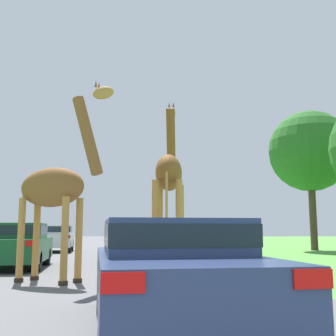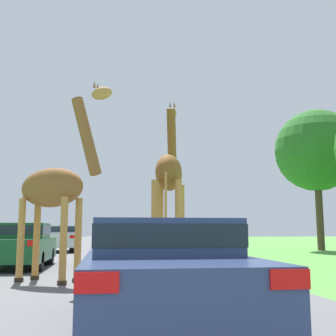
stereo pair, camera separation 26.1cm
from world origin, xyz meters
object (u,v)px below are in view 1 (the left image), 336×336
object	(u,v)px
car_far_ahead	(57,237)
car_queue_right	(155,240)
giraffe_companion	(56,188)
car_queue_left	(17,244)
giraffe_near_road	(169,180)
tree_left_edge	(310,151)
car_lead_maroon	(171,269)

from	to	relation	value
car_far_ahead	car_queue_right	bearing A→B (deg)	-58.96
car_queue_right	giraffe_companion	bearing A→B (deg)	-115.61
car_queue_left	car_far_ahead	bearing A→B (deg)	88.31
car_far_ahead	giraffe_companion	bearing A→B (deg)	-85.22
giraffe_near_road	tree_left_edge	world-z (taller)	tree_left_edge
car_queue_right	car_queue_left	bearing A→B (deg)	-148.87
car_queue_right	car_far_ahead	xyz separation A→B (m)	(-4.63, 7.70, 0.01)
car_queue_right	tree_left_edge	distance (m)	13.86
car_queue_left	giraffe_near_road	bearing A→B (deg)	-35.45
car_queue_left	tree_left_edge	world-z (taller)	tree_left_edge
giraffe_near_road	car_queue_left	xyz separation A→B (m)	(-4.46, 3.18, -1.82)
car_queue_left	car_queue_right	bearing A→B (deg)	31.13
tree_left_edge	giraffe_near_road	bearing A→B (deg)	-131.02
giraffe_companion	tree_left_edge	size ratio (longest dim) A/B	0.54
giraffe_near_road	car_lead_maroon	bearing A→B (deg)	-86.16
giraffe_companion	car_lead_maroon	bearing A→B (deg)	54.30
giraffe_companion	tree_left_edge	xyz separation A→B (m)	(14.21, 13.90, 3.94)
car_lead_maroon	car_queue_right	xyz separation A→B (m)	(1.50, 12.24, 0.06)
giraffe_companion	car_far_ahead	bearing A→B (deg)	-141.10
car_queue_left	giraffe_companion	bearing A→B (deg)	-69.29
giraffe_companion	car_queue_left	size ratio (longest dim) A/B	1.13
giraffe_near_road	car_queue_right	world-z (taller)	giraffe_near_road
giraffe_companion	car_queue_left	bearing A→B (deg)	-125.16
car_queue_left	car_far_ahead	size ratio (longest dim) A/B	1.00
tree_left_edge	giraffe_companion	bearing A→B (deg)	-135.62
giraffe_near_road	car_queue_left	distance (m)	5.77
car_queue_right	car_far_ahead	world-z (taller)	car_far_ahead
car_queue_right	tree_left_edge	bearing A→B (deg)	32.23
car_queue_left	car_far_ahead	world-z (taller)	car_far_ahead
giraffe_companion	tree_left_edge	distance (m)	20.27
giraffe_companion	car_queue_right	world-z (taller)	giraffe_companion
giraffe_companion	car_far_ahead	size ratio (longest dim) A/B	1.13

